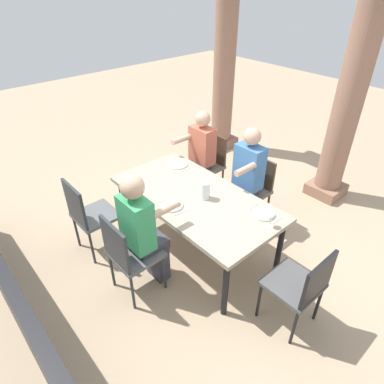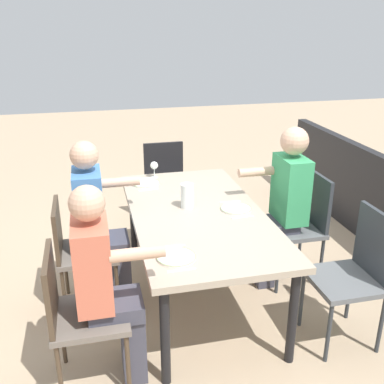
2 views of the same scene
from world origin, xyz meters
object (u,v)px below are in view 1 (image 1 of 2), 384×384
Objects in this scene: water_pitcher at (205,191)px; chair_mid_south at (128,252)px; plate_2 at (263,214)px; diner_guest_third at (245,178)px; chair_west_north at (208,161)px; stone_column_centre at (350,96)px; dining_table at (195,201)px; stone_column_near at (224,68)px; plate_1 at (172,205)px; wine_glass_2 at (271,217)px; plate_0 at (178,164)px; chair_west_south at (88,213)px; diner_woman_green at (198,155)px; chair_mid_north at (253,186)px; chair_head_east at (302,285)px; diner_man_white at (143,229)px.

chair_mid_south is at bearing -91.76° from water_pitcher.
diner_guest_third is at bearing 144.91° from plate_2.
stone_column_centre is (1.16, 1.29, 0.92)m from chair_west_north.
chair_mid_south is at bearing -85.87° from dining_table.
chair_west_north is 1.85m from stone_column_near.
dining_table is 8.02× the size of plate_1.
plate_2 is (2.42, -1.90, -0.65)m from stone_column_near.
wine_glass_2 is (0.16, -0.10, 0.10)m from plate_2.
plate_0 is 1.62× the size of wine_glass_2.
chair_mid_south is (0.80, 0.00, -0.00)m from chair_west_south.
diner_woman_green is at bearing -90.95° from chair_west_north.
chair_mid_south is 1.41m from plate_0.
chair_mid_south is at bearing 0.10° from chair_west_south.
chair_mid_north is 0.30× the size of stone_column_near.
chair_west_south reaches higher than plate_1.
chair_head_east is 1.44m from plate_1.
plate_0 reaches higher than dining_table.
chair_west_north is 1.02× the size of chair_head_east.
chair_head_east is at bearing -2.46° from water_pitcher.
plate_2 is (0.62, 1.20, 0.21)m from chair_mid_south.
chair_mid_north reaches higher than dining_table.
water_pitcher is (1.83, -2.14, -0.58)m from stone_column_near.
diner_man_white is at bearing -63.60° from chair_west_north.
diner_woman_green reaches higher than chair_mid_south.
chair_head_east is 2.56m from stone_column_centre.
chair_west_north is 0.85m from diner_guest_third.
diner_guest_third is 6.82× the size of water_pitcher.
wine_glass_2 is at bearing 34.88° from chair_west_south.
plate_1 is (-0.03, -0.30, 0.07)m from dining_table.
chair_mid_north is at bearing 66.06° from chair_west_south.
diner_woman_green is (-0.74, 0.72, 0.01)m from dining_table.
stone_column_near is 11.72× the size of plate_2.
chair_mid_south reaches higher than chair_mid_north.
chair_west_south is 1.88m from plate_2.
chair_west_south is 4.89× the size of water_pitcher.
stone_column_centre is (0.35, 2.91, 0.73)m from diner_man_white.
water_pitcher is at bearing 88.24° from chair_mid_south.
diner_guest_third is 8.68× the size of wine_glass_2.
chair_mid_south is at bearing -63.66° from diner_woman_green.
dining_table is at bearing -24.11° from plate_0.
plate_0 is at bearing -60.26° from stone_column_near.
diner_woman_green is 0.45× the size of stone_column_near.
chair_west_south is 3.85× the size of plate_0.
dining_table is 2.16× the size of chair_head_east.
plate_0 is at bearing -81.64° from chair_west_north.
chair_west_south is 0.96m from plate_1.
plate_2 is at bearing 148.10° from wine_glass_2.
plate_0 is (-2.02, 0.29, 0.22)m from chair_head_east.
plate_2 is (1.43, -0.43, 0.06)m from diner_woman_green.
plate_1 is at bearing -43.41° from plate_0.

